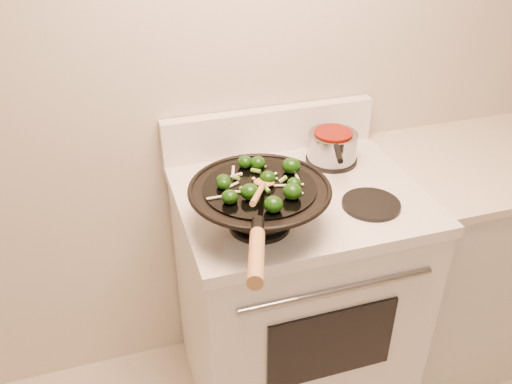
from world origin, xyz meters
name	(u,v)px	position (x,y,z in m)	size (l,w,h in m)	color
stove	(293,294)	(-0.06, 1.17, 0.47)	(0.78, 0.67, 1.08)	white
counter_unit	(465,255)	(0.69, 1.20, 0.46)	(0.89, 0.62, 0.91)	silver
wok	(260,204)	(-0.25, 1.02, 1.00)	(0.40, 0.65, 0.20)	black
stirfry	(263,182)	(-0.24, 1.01, 1.07)	(0.30, 0.29, 0.05)	#0F3307
wooden_spoon	(261,188)	(-0.26, 0.96, 1.09)	(0.14, 0.26, 0.10)	#A57441
saucepan	(332,145)	(0.11, 1.32, 0.98)	(0.17, 0.27, 0.10)	gray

